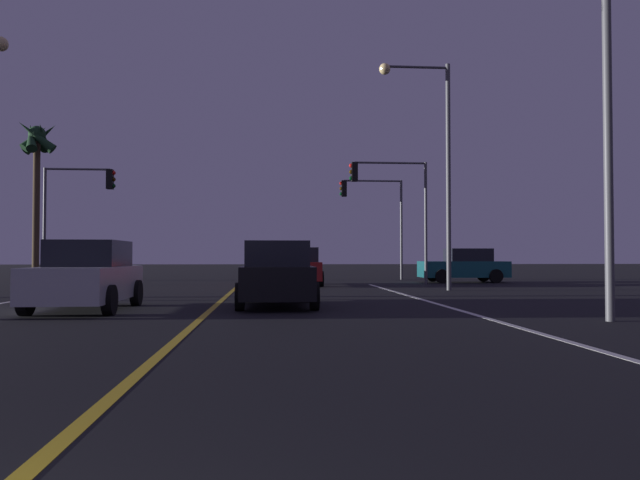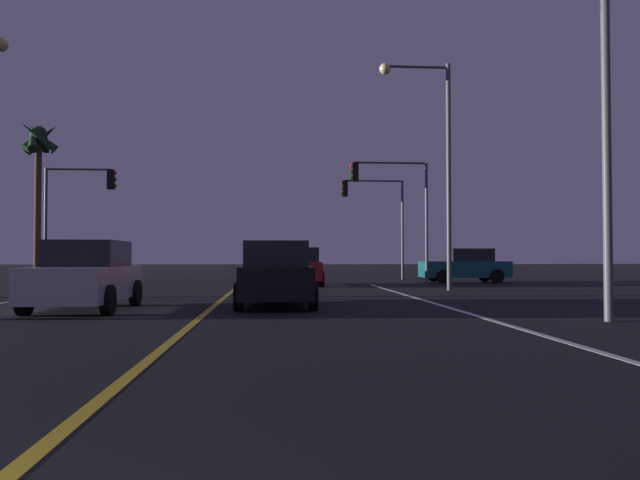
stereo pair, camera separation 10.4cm
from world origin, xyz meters
name	(u,v)px [view 1 (the left image)]	position (x,y,z in m)	size (l,w,h in m)	color
lane_edge_right	(505,323)	(6.03, 10.41, 0.00)	(0.16, 32.83, 0.01)	silver
lane_center_divider	(192,326)	(0.00, 10.41, 0.00)	(0.16, 32.83, 0.01)	gold
car_crossing_side	(464,266)	(11.17, 28.85, 0.82)	(4.30, 2.02, 1.70)	black
car_oncoming	(87,276)	(-3.01, 14.10, 0.82)	(2.02, 4.30, 1.70)	black
car_ahead_far	(299,267)	(2.70, 26.26, 0.82)	(2.02, 4.30, 1.70)	black
car_lead_same_lane	(277,275)	(1.62, 14.90, 0.82)	(2.02, 4.30, 1.70)	black
traffic_light_near_right	(390,193)	(7.07, 27.33, 4.32)	(3.75, 0.36, 5.81)	#4C4C51
traffic_light_near_left	(79,198)	(-7.29, 27.33, 3.98)	(3.21, 0.36, 5.34)	#4C4C51
traffic_light_far_right	(372,205)	(7.13, 32.83, 4.19)	(3.60, 0.36, 5.63)	#4C4C51
street_lamp_right_near	(583,79)	(7.77, 10.62, 4.91)	(2.24, 0.44, 7.68)	#4C4C51
street_lamp_right_far	(433,147)	(7.68, 21.83, 5.55)	(2.79, 0.44, 8.79)	#4C4C51
palm_tree_left_far	(37,151)	(-11.20, 32.71, 6.99)	(2.18, 2.03, 8.74)	#473826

